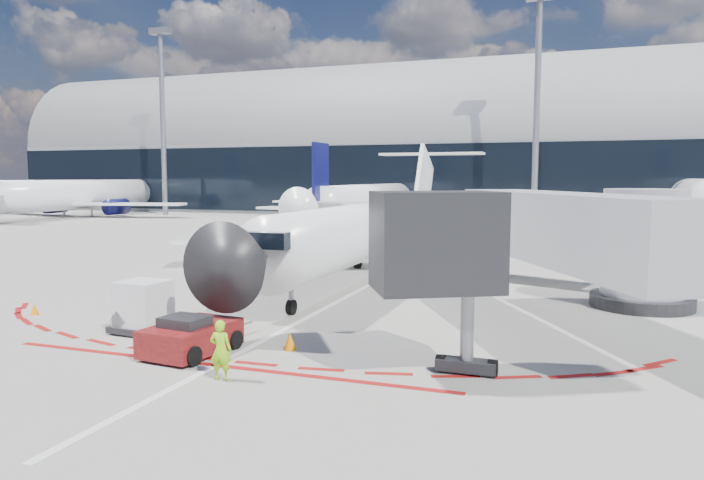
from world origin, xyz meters
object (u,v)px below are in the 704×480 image
(ramp_worker, at_px, (221,350))
(uld_container, at_px, (144,307))
(regional_jet, at_px, (377,227))
(pushback_tug, at_px, (191,336))

(ramp_worker, xyz_separation_m, uld_container, (-5.13, 3.50, 0.08))
(regional_jet, distance_m, pushback_tug, 17.04)
(pushback_tug, distance_m, uld_container, 3.43)
(regional_jet, bearing_deg, pushback_tug, -91.90)
(pushback_tug, relative_size, uld_container, 2.29)
(regional_jet, xyz_separation_m, ramp_worker, (1.59, -18.74, -1.74))
(pushback_tug, relative_size, ramp_worker, 2.91)
(regional_jet, distance_m, uld_container, 15.74)
(pushback_tug, xyz_separation_m, uld_container, (-2.98, 1.66, 0.36))
(ramp_worker, height_order, uld_container, uld_container)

